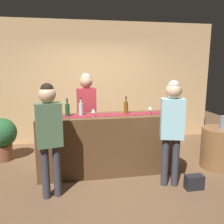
{
  "coord_description": "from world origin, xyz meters",
  "views": [
    {
      "loc": [
        -0.62,
        -3.89,
        1.86
      ],
      "look_at": [
        0.09,
        0.0,
        1.08
      ],
      "focal_mm": 37.71,
      "sensor_mm": 36.0,
      "label": 1
    }
  ],
  "objects_px": {
    "wine_glass_mid_counter": "(150,108)",
    "bartender": "(87,107)",
    "handbag": "(194,182)",
    "wine_bottle_clear": "(81,109)",
    "round_side_table": "(220,148)",
    "customer_sipping": "(172,123)",
    "wine_glass_near_customer": "(93,111)",
    "customer_browsing": "(49,129)",
    "wine_bottle_amber": "(126,107)",
    "wine_bottle_green": "(67,110)",
    "vase_on_side_table": "(224,122)",
    "potted_plant_tall": "(2,136)"
  },
  "relations": [
    {
      "from": "wine_glass_mid_counter",
      "to": "bartender",
      "type": "bearing_deg",
      "value": 148.99
    },
    {
      "from": "wine_bottle_amber",
      "to": "bartender",
      "type": "height_order",
      "value": "bartender"
    },
    {
      "from": "round_side_table",
      "to": "wine_bottle_green",
      "type": "bearing_deg",
      "value": 176.11
    },
    {
      "from": "wine_glass_mid_counter",
      "to": "bartender",
      "type": "xyz_separation_m",
      "value": [
        -1.06,
        0.63,
        -0.07
      ]
    },
    {
      "from": "wine_bottle_clear",
      "to": "handbag",
      "type": "height_order",
      "value": "wine_bottle_clear"
    },
    {
      "from": "handbag",
      "to": "vase_on_side_table",
      "type": "bearing_deg",
      "value": 35.69
    },
    {
      "from": "wine_bottle_green",
      "to": "customer_sipping",
      "type": "relative_size",
      "value": 0.18
    },
    {
      "from": "wine_bottle_green",
      "to": "round_side_table",
      "type": "xyz_separation_m",
      "value": [
        2.75,
        -0.19,
        -0.77
      ]
    },
    {
      "from": "vase_on_side_table",
      "to": "potted_plant_tall",
      "type": "height_order",
      "value": "vase_on_side_table"
    },
    {
      "from": "wine_bottle_green",
      "to": "vase_on_side_table",
      "type": "relative_size",
      "value": 1.26
    },
    {
      "from": "potted_plant_tall",
      "to": "round_side_table",
      "type": "bearing_deg",
      "value": -14.83
    },
    {
      "from": "customer_browsing",
      "to": "customer_sipping",
      "type": "bearing_deg",
      "value": -11.74
    },
    {
      "from": "customer_browsing",
      "to": "potted_plant_tall",
      "type": "relative_size",
      "value": 1.92
    },
    {
      "from": "bartender",
      "to": "potted_plant_tall",
      "type": "distance_m",
      "value": 1.79
    },
    {
      "from": "wine_bottle_amber",
      "to": "wine_glass_mid_counter",
      "type": "xyz_separation_m",
      "value": [
        0.41,
        -0.11,
        -0.01
      ]
    },
    {
      "from": "wine_glass_near_customer",
      "to": "vase_on_side_table",
      "type": "relative_size",
      "value": 0.6
    },
    {
      "from": "wine_bottle_amber",
      "to": "wine_glass_mid_counter",
      "type": "height_order",
      "value": "wine_bottle_amber"
    },
    {
      "from": "wine_bottle_clear",
      "to": "potted_plant_tall",
      "type": "distance_m",
      "value": 1.86
    },
    {
      "from": "customer_browsing",
      "to": "round_side_table",
      "type": "relative_size",
      "value": 2.21
    },
    {
      "from": "vase_on_side_table",
      "to": "customer_sipping",
      "type": "bearing_deg",
      "value": -159.62
    },
    {
      "from": "wine_glass_near_customer",
      "to": "customer_browsing",
      "type": "xyz_separation_m",
      "value": [
        -0.66,
        -0.56,
        -0.13
      ]
    },
    {
      "from": "customer_sipping",
      "to": "round_side_table",
      "type": "xyz_separation_m",
      "value": [
        1.2,
        0.48,
        -0.65
      ]
    },
    {
      "from": "wine_bottle_green",
      "to": "round_side_table",
      "type": "bearing_deg",
      "value": -3.89
    },
    {
      "from": "wine_bottle_amber",
      "to": "bartender",
      "type": "distance_m",
      "value": 0.84
    },
    {
      "from": "bartender",
      "to": "vase_on_side_table",
      "type": "xyz_separation_m",
      "value": [
        2.39,
        -0.8,
        -0.21
      ]
    },
    {
      "from": "wine_bottle_clear",
      "to": "round_side_table",
      "type": "bearing_deg",
      "value": -5.43
    },
    {
      "from": "wine_bottle_green",
      "to": "customer_browsing",
      "type": "xyz_separation_m",
      "value": [
        -0.25,
        -0.68,
        -0.14
      ]
    },
    {
      "from": "wine_bottle_clear",
      "to": "round_side_table",
      "type": "distance_m",
      "value": 2.65
    },
    {
      "from": "wine_bottle_clear",
      "to": "customer_browsing",
      "type": "xyz_separation_m",
      "value": [
        -0.47,
        -0.74,
        -0.14
      ]
    },
    {
      "from": "customer_sipping",
      "to": "wine_bottle_green",
      "type": "bearing_deg",
      "value": 172.56
    },
    {
      "from": "customer_sipping",
      "to": "vase_on_side_table",
      "type": "distance_m",
      "value": 1.29
    },
    {
      "from": "bartender",
      "to": "handbag",
      "type": "bearing_deg",
      "value": 127.98
    },
    {
      "from": "bartender",
      "to": "potted_plant_tall",
      "type": "relative_size",
      "value": 2.02
    },
    {
      "from": "wine_glass_mid_counter",
      "to": "customer_browsing",
      "type": "height_order",
      "value": "customer_browsing"
    },
    {
      "from": "wine_glass_mid_counter",
      "to": "handbag",
      "type": "bearing_deg",
      "value": -60.09
    },
    {
      "from": "wine_bottle_clear",
      "to": "customer_browsing",
      "type": "distance_m",
      "value": 0.89
    },
    {
      "from": "wine_bottle_amber",
      "to": "wine_glass_mid_counter",
      "type": "relative_size",
      "value": 2.1
    },
    {
      "from": "potted_plant_tall",
      "to": "customer_sipping",
      "type": "bearing_deg",
      "value": -28.58
    },
    {
      "from": "wine_glass_mid_counter",
      "to": "vase_on_side_table",
      "type": "relative_size",
      "value": 0.6
    },
    {
      "from": "bartender",
      "to": "customer_sipping",
      "type": "xyz_separation_m",
      "value": [
        1.19,
        -1.25,
        -0.05
      ]
    },
    {
      "from": "wine_glass_near_customer",
      "to": "wine_glass_mid_counter",
      "type": "bearing_deg",
      "value": 3.65
    },
    {
      "from": "wine_bottle_green",
      "to": "customer_browsing",
      "type": "bearing_deg",
      "value": -109.83
    },
    {
      "from": "wine_bottle_clear",
      "to": "round_side_table",
      "type": "xyz_separation_m",
      "value": [
        2.52,
        -0.24,
        -0.77
      ]
    },
    {
      "from": "wine_glass_mid_counter",
      "to": "handbag",
      "type": "distance_m",
      "value": 1.38
    },
    {
      "from": "customer_sipping",
      "to": "potted_plant_tall",
      "type": "bearing_deg",
      "value": 167.33
    },
    {
      "from": "round_side_table",
      "to": "handbag",
      "type": "height_order",
      "value": "round_side_table"
    },
    {
      "from": "customer_sipping",
      "to": "round_side_table",
      "type": "distance_m",
      "value": 1.44
    },
    {
      "from": "wine_bottle_green",
      "to": "customer_browsing",
      "type": "distance_m",
      "value": 0.74
    },
    {
      "from": "wine_bottle_clear",
      "to": "customer_sipping",
      "type": "bearing_deg",
      "value": -28.6
    },
    {
      "from": "customer_browsing",
      "to": "round_side_table",
      "type": "distance_m",
      "value": 3.1
    }
  ]
}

